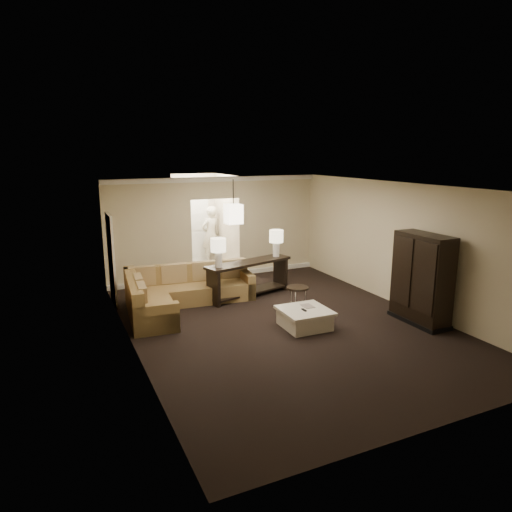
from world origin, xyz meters
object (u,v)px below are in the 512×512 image
coffee_table (305,318)px  console_table (249,276)px  sectional_sofa (178,293)px  drink_table (297,294)px  armoire (422,281)px  person (211,232)px

coffee_table → console_table: size_ratio=0.42×
sectional_sofa → console_table: 1.79m
coffee_table → drink_table: 0.87m
coffee_table → sectional_sofa: bearing=131.7°
sectional_sofa → console_table: (1.78, 0.08, 0.17)m
armoire → drink_table: size_ratio=3.12×
sectional_sofa → person: 4.28m
sectional_sofa → console_table: sectional_sofa is taller
drink_table → coffee_table: bearing=-109.5°
person → armoire: bearing=93.2°
armoire → sectional_sofa: bearing=145.1°
coffee_table → console_table: 2.34m
sectional_sofa → armoire: (4.27, -2.98, 0.54)m
sectional_sofa → person: person is taller
drink_table → person: 5.16m
console_table → drink_table: bearing=-86.7°
console_table → drink_table: (0.48, -1.52, -0.10)m
sectional_sofa → drink_table: (2.26, -1.44, 0.08)m
coffee_table → drink_table: drink_table is taller
sectional_sofa → drink_table: bearing=-27.2°
sectional_sofa → armoire: armoire is taller
drink_table → armoire: bearing=-37.6°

